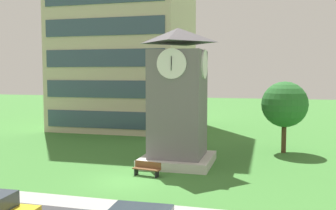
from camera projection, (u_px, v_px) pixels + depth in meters
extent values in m
plane|color=#3D7A33|center=(127.00, 181.00, 22.28)|extent=(160.00, 160.00, 0.00)
cube|color=#9E9E99|center=(96.00, 204.00, 18.30)|extent=(120.00, 1.60, 0.01)
cube|color=beige|center=(126.00, 6.00, 44.44)|extent=(14.34, 13.26, 28.80)
cube|color=#384C60|center=(104.00, 120.00, 39.05)|extent=(13.19, 0.10, 1.80)
cube|color=#384C60|center=(104.00, 89.00, 38.79)|extent=(13.19, 0.10, 1.80)
cube|color=#384C60|center=(103.00, 58.00, 38.53)|extent=(13.19, 0.10, 1.80)
cube|color=#384C60|center=(103.00, 27.00, 38.27)|extent=(13.19, 0.10, 1.80)
cube|color=slate|center=(178.00, 108.00, 26.13)|extent=(3.57, 3.57, 7.98)
cube|color=beige|center=(178.00, 160.00, 26.43)|extent=(4.82, 4.82, 0.60)
pyramid|color=#555155|center=(178.00, 35.00, 25.72)|extent=(3.93, 3.93, 1.02)
cylinder|color=white|center=(171.00, 64.00, 24.10)|extent=(1.96, 0.12, 1.96)
cylinder|color=white|center=(204.00, 64.00, 25.41)|extent=(0.12, 1.96, 1.96)
cube|color=black|center=(171.00, 61.00, 24.02)|extent=(0.07, 0.08, 0.59)
cube|color=black|center=(171.00, 64.00, 24.03)|extent=(0.03, 0.06, 0.88)
cube|color=brown|center=(146.00, 169.00, 23.27)|extent=(1.85, 0.74, 0.06)
cube|color=brown|center=(148.00, 165.00, 23.45)|extent=(1.79, 0.32, 0.40)
cube|color=black|center=(136.00, 171.00, 23.57)|extent=(0.14, 0.44, 0.45)
cube|color=black|center=(157.00, 174.00, 23.00)|extent=(0.14, 0.44, 0.45)
cylinder|color=#513823|center=(284.00, 136.00, 30.23)|extent=(0.38, 0.38, 2.64)
sphere|color=#29692C|center=(285.00, 104.00, 30.02)|extent=(3.67, 3.67, 3.67)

